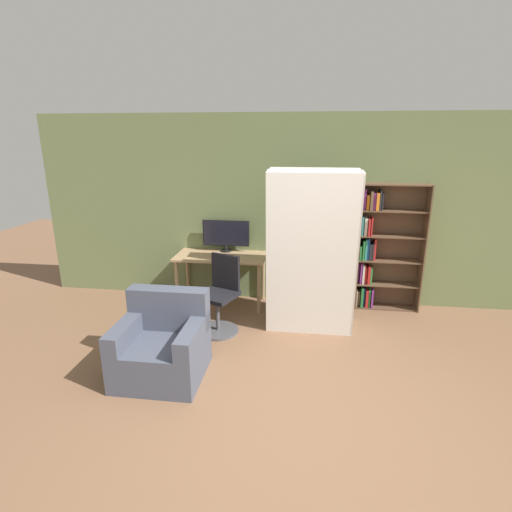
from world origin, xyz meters
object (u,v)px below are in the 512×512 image
object	(u,v)px
monitor	(226,234)
mattress_near	(312,256)
mattress_far	(312,249)
armchair	(163,345)
bookshelf	(382,248)
office_chair	(220,301)

from	to	relation	value
monitor	mattress_near	xyz separation A→B (m)	(1.25, -0.98, 0.00)
mattress_near	mattress_far	bearing A→B (deg)	90.00
monitor	armchair	xyz separation A→B (m)	(-0.25, -2.07, -0.69)
mattress_near	mattress_far	world-z (taller)	mattress_near
mattress_near	mattress_far	xyz separation A→B (m)	(0.00, 0.32, -0.00)
mattress_near	armchair	world-z (taller)	mattress_near
monitor	armchair	bearing A→B (deg)	-96.81
bookshelf	mattress_far	size ratio (longest dim) A/B	0.88
monitor	armchair	world-z (taller)	monitor
monitor	mattress_near	size ratio (longest dim) A/B	0.34
office_chair	mattress_near	world-z (taller)	mattress_near
bookshelf	mattress_near	world-z (taller)	mattress_near
monitor	office_chair	world-z (taller)	monitor
monitor	mattress_far	distance (m)	1.41
bookshelf	armchair	bearing A→B (deg)	-140.16
mattress_near	armchair	size ratio (longest dim) A/B	2.38
bookshelf	mattress_near	size ratio (longest dim) A/B	0.88
armchair	bookshelf	bearing A→B (deg)	39.84
bookshelf	armchair	distance (m)	3.27
bookshelf	mattress_far	xyz separation A→B (m)	(-0.98, -0.65, 0.13)
office_chair	monitor	bearing A→B (deg)	96.81
office_chair	armchair	world-z (taller)	office_chair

